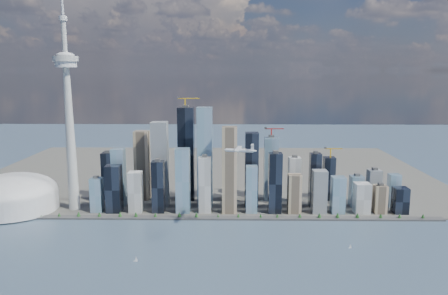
{
  "coord_description": "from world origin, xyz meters",
  "views": [
    {
      "loc": [
        72.09,
        -687.35,
        328.72
      ],
      "look_at": [
        58.43,
        260.0,
        161.38
      ],
      "focal_mm": 35.0,
      "sensor_mm": 36.0,
      "label": 1
    }
  ],
  "objects_px": {
    "needle_tower": "(69,112)",
    "dome_stadium": "(13,195)",
    "sailboat_east": "(350,247)",
    "airplane": "(240,150)",
    "sailboat_west": "(136,260)"
  },
  "relations": [
    {
      "from": "dome_stadium",
      "to": "sailboat_east",
      "type": "distance_m",
      "value": 768.48
    },
    {
      "from": "dome_stadium",
      "to": "needle_tower",
      "type": "bearing_deg",
      "value": 4.09
    },
    {
      "from": "airplane",
      "to": "sailboat_west",
      "type": "height_order",
      "value": "airplane"
    },
    {
      "from": "sailboat_west",
      "to": "needle_tower",
      "type": "bearing_deg",
      "value": 131.11
    },
    {
      "from": "needle_tower",
      "to": "airplane",
      "type": "height_order",
      "value": "needle_tower"
    },
    {
      "from": "sailboat_east",
      "to": "dome_stadium",
      "type": "bearing_deg",
      "value": 156.0
    },
    {
      "from": "needle_tower",
      "to": "sailboat_west",
      "type": "distance_m",
      "value": 421.78
    },
    {
      "from": "needle_tower",
      "to": "dome_stadium",
      "type": "xyz_separation_m",
      "value": [
        -140.0,
        -10.0,
        -196.4
      ]
    },
    {
      "from": "needle_tower",
      "to": "sailboat_west",
      "type": "xyz_separation_m",
      "value": [
        207.71,
        -284.12,
        -232.44
      ]
    },
    {
      "from": "dome_stadium",
      "to": "sailboat_east",
      "type": "bearing_deg",
      "value": -15.9
    },
    {
      "from": "dome_stadium",
      "to": "airplane",
      "type": "height_order",
      "value": "airplane"
    },
    {
      "from": "airplane",
      "to": "sailboat_west",
      "type": "xyz_separation_m",
      "value": [
        -183.54,
        -134.41,
        -170.66
      ]
    },
    {
      "from": "sailboat_west",
      "to": "airplane",
      "type": "bearing_deg",
      "value": 41.16
    },
    {
      "from": "airplane",
      "to": "sailboat_east",
      "type": "bearing_deg",
      "value": -10.14
    },
    {
      "from": "airplane",
      "to": "sailboat_west",
      "type": "bearing_deg",
      "value": -135.09
    }
  ]
}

